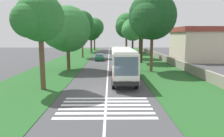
% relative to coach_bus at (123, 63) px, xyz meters
% --- Properties ---
extents(ground, '(160.00, 160.00, 0.00)m').
position_rel_coach_bus_xyz_m(ground, '(-4.85, 1.80, -2.15)').
color(ground, '#424244').
extents(grass_verge_left, '(120.00, 8.00, 0.04)m').
position_rel_coach_bus_xyz_m(grass_verge_left, '(10.15, 10.00, -2.13)').
color(grass_verge_left, '#235623').
rests_on(grass_verge_left, ground).
extents(grass_verge_right, '(120.00, 8.00, 0.04)m').
position_rel_coach_bus_xyz_m(grass_verge_right, '(10.15, -6.40, -2.13)').
color(grass_verge_right, '#235623').
rests_on(grass_verge_right, ground).
extents(centre_line, '(110.00, 0.16, 0.01)m').
position_rel_coach_bus_xyz_m(centre_line, '(10.15, 1.80, -2.14)').
color(centre_line, silver).
rests_on(centre_line, ground).
extents(coach_bus, '(11.16, 2.62, 3.73)m').
position_rel_coach_bus_xyz_m(coach_bus, '(0.00, 0.00, 0.00)').
color(coach_bus, silver).
rests_on(coach_bus, ground).
extents(zebra_crossing, '(4.95, 6.80, 0.01)m').
position_rel_coach_bus_xyz_m(zebra_crossing, '(-9.65, 1.80, -2.14)').
color(zebra_crossing, silver).
rests_on(zebra_crossing, ground).
extents(trailing_car_0, '(4.30, 1.78, 1.43)m').
position_rel_coach_bus_xyz_m(trailing_car_0, '(16.47, 0.12, -1.48)').
color(trailing_car_0, gray).
rests_on(trailing_car_0, ground).
extents(trailing_car_1, '(4.30, 1.78, 1.43)m').
position_rel_coach_bus_xyz_m(trailing_car_1, '(21.77, 3.76, -1.48)').
color(trailing_car_1, '#145933').
rests_on(trailing_car_1, ground).
extents(roadside_tree_left_0, '(7.85, 6.83, 11.70)m').
position_rel_coach_bus_xyz_m(roadside_tree_left_0, '(55.21, 7.28, 6.01)').
color(roadside_tree_left_0, '#4C3826').
rests_on(roadside_tree_left_0, grass_verge_left).
extents(roadside_tree_left_1, '(5.54, 4.55, 9.15)m').
position_rel_coach_bus_xyz_m(roadside_tree_left_1, '(-4.26, 8.16, 4.61)').
color(roadside_tree_left_1, brown).
rests_on(roadside_tree_left_1, grass_verge_left).
extents(roadside_tree_left_2, '(6.90, 5.48, 11.17)m').
position_rel_coach_bus_xyz_m(roadside_tree_left_2, '(28.19, 8.30, 6.14)').
color(roadside_tree_left_2, brown).
rests_on(roadside_tree_left_2, grass_verge_left).
extents(roadside_tree_left_3, '(8.09, 6.99, 9.70)m').
position_rel_coach_bus_xyz_m(roadside_tree_left_3, '(8.30, 8.10, 3.93)').
color(roadside_tree_left_3, brown).
rests_on(roadside_tree_left_3, grass_verge_left).
extents(roadside_tree_left_4, '(7.69, 6.44, 10.05)m').
position_rel_coach_bus_xyz_m(roadside_tree_left_4, '(45.68, 7.77, 4.59)').
color(roadside_tree_left_4, brown).
rests_on(roadside_tree_left_4, grass_verge_left).
extents(roadside_tree_right_0, '(8.80, 7.23, 11.67)m').
position_rel_coach_bus_xyz_m(roadside_tree_right_0, '(46.05, -3.70, 5.74)').
color(roadside_tree_right_0, '#4C3826').
rests_on(roadside_tree_right_0, grass_verge_right).
extents(roadside_tree_right_1, '(7.00, 6.12, 11.74)m').
position_rel_coach_bus_xyz_m(roadside_tree_right_1, '(39.11, -3.14, 6.40)').
color(roadside_tree_right_1, '#4C3826').
rests_on(roadside_tree_right_1, grass_verge_right).
extents(roadside_tree_right_2, '(6.60, 5.26, 9.20)m').
position_rel_coach_bus_xyz_m(roadside_tree_right_2, '(25.88, -3.59, 4.33)').
color(roadside_tree_right_2, '#4C3826').
rests_on(roadside_tree_right_2, grass_verge_right).
extents(roadside_tree_right_3, '(7.19, 5.69, 10.08)m').
position_rel_coach_bus_xyz_m(roadside_tree_right_3, '(17.43, -4.40, 4.97)').
color(roadside_tree_right_3, '#3D2D1E').
rests_on(roadside_tree_right_3, grass_verge_right).
extents(roadside_tree_right_4, '(7.91, 6.82, 11.41)m').
position_rel_coach_bus_xyz_m(roadside_tree_right_4, '(6.56, -4.37, 5.72)').
color(roadside_tree_right_4, brown).
rests_on(roadside_tree_right_4, grass_verge_right).
extents(utility_pole, '(0.24, 1.40, 8.69)m').
position_rel_coach_bus_xyz_m(utility_pole, '(7.34, -2.90, 2.39)').
color(utility_pole, '#473828').
rests_on(utility_pole, grass_verge_right).
extents(roadside_wall, '(70.00, 0.40, 1.23)m').
position_rel_coach_bus_xyz_m(roadside_wall, '(15.15, -9.80, -1.49)').
color(roadside_wall, gray).
rests_on(roadside_wall, grass_verge_right).
extents(roadside_building, '(11.83, 8.27, 7.02)m').
position_rel_coach_bus_xyz_m(roadside_building, '(21.49, -16.50, 1.42)').
color(roadside_building, beige).
rests_on(roadside_building, ground).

